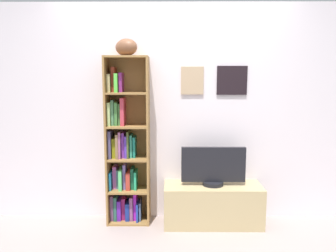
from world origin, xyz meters
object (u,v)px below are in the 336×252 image
Objects in this scene: television at (213,167)px; football at (126,47)px; bookshelf at (125,150)px; tv_stand at (213,205)px.

football is at bearing 176.05° from television.
bookshelf reaches higher than television.
bookshelf reaches higher than tv_stand.
tv_stand is (0.90, -0.06, -1.65)m from football.
bookshelf is 0.96m from television.
television is at bearing -5.66° from bookshelf.
tv_stand is at bearing -90.00° from television.
tv_stand is at bearing -5.73° from bookshelf.
television is (-0.00, 0.00, 0.42)m from tv_stand.
bookshelf is 1.10m from tv_stand.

